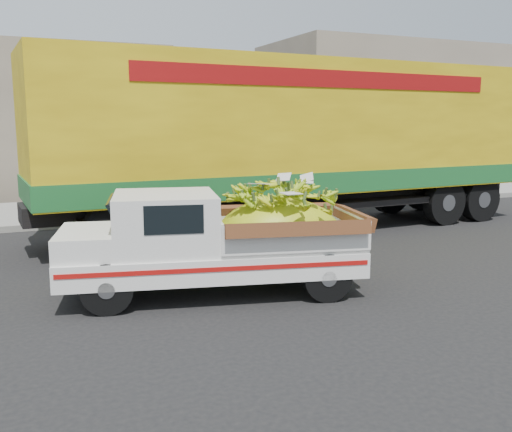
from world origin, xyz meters
name	(u,v)px	position (x,y,z in m)	size (l,w,h in m)	color
ground	(331,289)	(0.00, 0.00, 0.00)	(100.00, 100.00, 0.00)	black
curb	(193,216)	(0.00, 6.89, 0.07)	(60.00, 0.25, 0.15)	gray
sidewalk	(171,205)	(0.00, 8.99, 0.07)	(60.00, 4.00, 0.14)	gray
building_right	(410,111)	(14.00, 15.89, 3.00)	(14.00, 6.00, 6.00)	gray
pickup_truck	(235,239)	(-1.37, 0.44, 0.80)	(4.48, 2.46, 1.49)	black
semi_trailer	(301,138)	(1.85, 4.44, 2.12)	(12.04, 3.14, 3.80)	black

